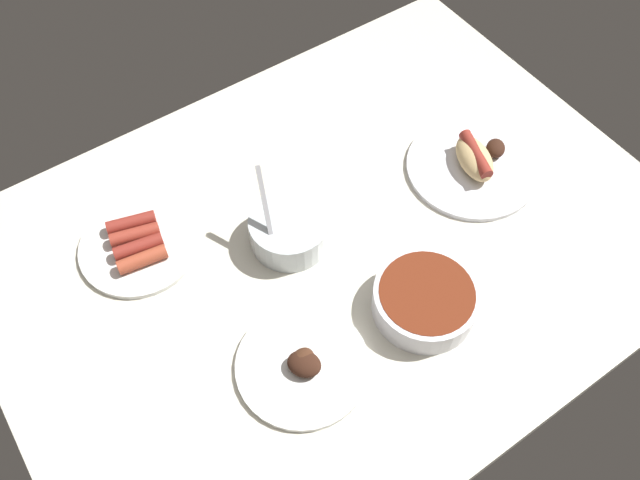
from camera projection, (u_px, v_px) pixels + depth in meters
ground_plane at (334, 246)px, 120.71cm from camera, size 120.00×90.00×3.00cm
plate_hotdog_assembled at (474, 163)px, 127.56cm from camera, size 25.28×25.28×5.61cm
plate_grilled_meat at (303, 365)px, 105.46cm from camera, size 21.44×21.44×3.76cm
bowl_chili at (425, 299)px, 109.65cm from camera, size 17.52×17.52×5.35cm
plate_sausages at (138, 244)px, 117.86cm from camera, size 21.20×21.20×3.53cm
bowl_coleslaw at (289, 229)px, 116.93cm from camera, size 14.23×14.23×15.62cm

